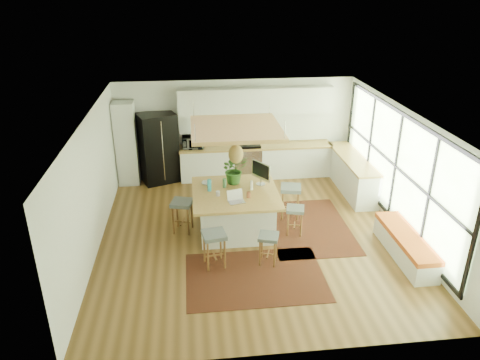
{
  "coord_description": "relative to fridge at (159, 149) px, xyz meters",
  "views": [
    {
      "loc": [
        -1.22,
        -8.59,
        5.16
      ],
      "look_at": [
        -0.2,
        0.5,
        1.1
      ],
      "focal_mm": 34.08,
      "sensor_mm": 36.0,
      "label": 1
    }
  ],
  "objects": [
    {
      "name": "wall_left",
      "position": [
        -1.13,
        -3.2,
        0.42
      ],
      "size": [
        0.0,
        7.0,
        7.0
      ],
      "primitive_type": "plane",
      "rotation": [
        1.57,
        0.0,
        1.57
      ],
      "color": "silver",
      "rests_on": "ground"
    },
    {
      "name": "range",
      "position": [
        2.42,
        -0.02,
        -0.43
      ],
      "size": [
        0.76,
        0.62,
        1.0
      ],
      "primitive_type": null,
      "color": "#A5A5AA",
      "rests_on": "floor"
    },
    {
      "name": "stool_left_side",
      "position": [
        0.63,
        -2.87,
        -0.57
      ],
      "size": [
        0.53,
        0.53,
        0.74
      ],
      "primitive_type": null,
      "rotation": [
        0.0,
        0.0,
        -1.83
      ],
      "color": "#4C5454",
      "rests_on": "floor"
    },
    {
      "name": "wall_front",
      "position": [
        2.12,
        -6.7,
        0.42
      ],
      "size": [
        6.5,
        0.0,
        6.5
      ],
      "primitive_type": "plane",
      "rotation": [
        -1.57,
        0.0,
        0.0
      ],
      "color": "silver",
      "rests_on": "ground"
    },
    {
      "name": "window_bench",
      "position": [
        5.07,
        -4.4,
        -0.68
      ],
      "size": [
        0.52,
        2.0,
        0.5
      ],
      "primitive_type": null,
      "color": "silver",
      "rests_on": "floor"
    },
    {
      "name": "stool_near_right",
      "position": [
        2.29,
        -4.31,
        -0.57
      ],
      "size": [
        0.47,
        0.47,
        0.63
      ],
      "primitive_type": null,
      "rotation": [
        0.0,
        0.0,
        -0.3
      ],
      "color": "#4C5454",
      "rests_on": "floor"
    },
    {
      "name": "upper_cabinets",
      "position": [
        2.67,
        0.12,
        1.22
      ],
      "size": [
        4.2,
        0.34,
        0.7
      ],
      "primitive_type": "cube",
      "color": "silver",
      "rests_on": "wall_back"
    },
    {
      "name": "microwave",
      "position": [
        0.94,
        -0.0,
        0.2
      ],
      "size": [
        0.59,
        0.33,
        0.4
      ],
      "primitive_type": "imported",
      "rotation": [
        0.0,
        0.0,
        0.0
      ],
      "color": "#A5A5AA",
      "rests_on": "back_counter_top"
    },
    {
      "name": "back_counter_top",
      "position": [
        2.67,
        -0.02,
        -0.03
      ],
      "size": [
        4.24,
        0.64,
        0.05
      ],
      "primitive_type": "cube",
      "color": "olive",
      "rests_on": "back_counter_base"
    },
    {
      "name": "island_plant",
      "position": [
        1.82,
        -2.45,
        0.26
      ],
      "size": [
        0.76,
        0.8,
        0.5
      ],
      "primitive_type": "imported",
      "rotation": [
        0.0,
        0.0,
        0.35
      ],
      "color": "#1E4C19",
      "rests_on": "island"
    },
    {
      "name": "ceiling",
      "position": [
        2.12,
        -3.2,
        1.78
      ],
      "size": [
        7.0,
        7.0,
        0.0
      ],
      "primitive_type": "plane",
      "rotation": [
        3.14,
        0.0,
        0.0
      ],
      "color": "white",
      "rests_on": "ground"
    },
    {
      "name": "backsplash",
      "position": [
        2.67,
        0.28,
        0.43
      ],
      "size": [
        4.2,
        0.02,
        0.8
      ],
      "primitive_type": "cube",
      "color": "white",
      "rests_on": "wall_back"
    },
    {
      "name": "back_counter_base",
      "position": [
        2.67,
        -0.02,
        -0.49
      ],
      "size": [
        4.2,
        0.6,
        0.88
      ],
      "primitive_type": "cube",
      "color": "silver",
      "rests_on": "floor"
    },
    {
      "name": "wall_right",
      "position": [
        5.37,
        -3.2,
        0.42
      ],
      "size": [
        0.0,
        7.0,
        7.0
      ],
      "primitive_type": "plane",
      "rotation": [
        1.57,
        0.0,
        -1.57
      ],
      "color": "silver",
      "rests_on": "ground"
    },
    {
      "name": "island_bottle_1",
      "position": [
        1.39,
        -3.08,
        0.1
      ],
      "size": [
        0.07,
        0.07,
        0.19
      ],
      "primitive_type": "cylinder",
      "color": "white",
      "rests_on": "island"
    },
    {
      "name": "stool_near_left",
      "position": [
        1.24,
        -4.28,
        -0.57
      ],
      "size": [
        0.5,
        0.5,
        0.73
      ],
      "primitive_type": null,
      "rotation": [
        0.0,
        0.0,
        0.17
      ],
      "color": "#4C5454",
      "rests_on": "floor"
    },
    {
      "name": "laptop",
      "position": [
        1.77,
        -3.43,
        0.12
      ],
      "size": [
        0.41,
        0.42,
        0.25
      ],
      "primitive_type": null,
      "rotation": [
        0.0,
        0.0,
        0.24
      ],
      "color": "#A5A5AA",
      "rests_on": "island"
    },
    {
      "name": "right_counter_top",
      "position": [
        5.05,
        -1.2,
        -0.03
      ],
      "size": [
        0.64,
        2.54,
        0.05
      ],
      "primitive_type": "cube",
      "color": "olive",
      "rests_on": "right_counter_base"
    },
    {
      "name": "floor",
      "position": [
        2.12,
        -3.2,
        -0.93
      ],
      "size": [
        7.0,
        7.0,
        0.0
      ],
      "primitive_type": "plane",
      "color": "#573A18",
      "rests_on": "ground"
    },
    {
      "name": "wall_back",
      "position": [
        2.12,
        0.3,
        0.42
      ],
      "size": [
        6.5,
        0.0,
        6.5
      ],
      "primitive_type": "plane",
      "rotation": [
        1.57,
        0.0,
        0.0
      ],
      "color": "silver",
      "rests_on": "ground"
    },
    {
      "name": "island_bottle_4",
      "position": [
        1.59,
        -2.68,
        0.1
      ],
      "size": [
        0.07,
        0.07,
        0.19
      ],
      "primitive_type": "cylinder",
      "color": "#4A7C50",
      "rests_on": "island"
    },
    {
      "name": "island_bowl",
      "position": [
        1.2,
        -2.47,
        0.03
      ],
      "size": [
        0.27,
        0.27,
        0.06
      ],
      "primitive_type": "imported",
      "rotation": [
        0.0,
        0.0,
        -0.22
      ],
      "color": "white",
      "rests_on": "island"
    },
    {
      "name": "island_bottle_2",
      "position": [
        2.04,
        -3.23,
        0.1
      ],
      "size": [
        0.07,
        0.07,
        0.19
      ],
      "primitive_type": "cylinder",
      "color": "brown",
      "rests_on": "island"
    },
    {
      "name": "pantry",
      "position": [
        -0.83,
        -0.02,
        0.2
      ],
      "size": [
        0.55,
        0.6,
        2.25
      ],
      "primitive_type": "cube",
      "color": "silver",
      "rests_on": "floor"
    },
    {
      "name": "island_bottle_3",
      "position": [
        2.14,
        -2.88,
        0.1
      ],
      "size": [
        0.07,
        0.07,
        0.19
      ],
      "primitive_type": "cylinder",
      "color": "white",
      "rests_on": "island"
    },
    {
      "name": "rug_right",
      "position": [
        3.44,
        -3.01,
        -0.92
      ],
      "size": [
        1.8,
        2.6,
        0.01
      ],
      "primitive_type": "cube",
      "color": "black",
      "rests_on": "floor"
    },
    {
      "name": "stool_right_front",
      "position": [
        3.06,
        -3.25,
        -0.57
      ],
      "size": [
        0.46,
        0.46,
        0.63
      ],
      "primitive_type": null,
      "rotation": [
        0.0,
        0.0,
        1.32
      ],
      "color": "#4C5454",
      "rests_on": "floor"
    },
    {
      "name": "island",
      "position": [
        1.79,
        -2.93,
        -0.46
      ],
      "size": [
        1.85,
        1.85,
        0.93
      ],
      "primitive_type": null,
      "color": "olive",
      "rests_on": "floor"
    },
    {
      "name": "ceiling_panel",
      "position": [
        1.82,
        -2.8,
        1.12
      ],
      "size": [
        1.86,
        1.86,
        0.8
      ],
      "primitive_type": null,
      "color": "olive",
      "rests_on": "ceiling"
    },
    {
      "name": "right_counter_base",
      "position": [
        5.05,
        -1.2,
        -0.49
      ],
      "size": [
        0.6,
        2.5,
        0.88
      ],
      "primitive_type": "cube",
      "color": "silver",
      "rests_on": "floor"
    },
    {
      "name": "rug_near",
      "position": [
        1.98,
        -4.76,
        -0.92
      ],
      "size": [
        2.6,
        1.8,
        0.01
      ],
      "primitive_type": "cube",
      "color": "black",
      "rests_on": "floor"
    },
    {
      "name": "stool_right_back",
      "position": [
        3.13,
        -2.48,
        -0.57
      ],
      "size": [
        0.55,
        0.55,
        0.78
      ],
      "primitive_type": null,
      "rotation": [
        0.0,
        0.0,
        1.35
      ],
      "color": "#4C5454",
      "rests_on": "floor"
    },
    {
      "name": "monitor",
      "position": [
        2.4,
        -2.61,
        0.26
      ],
      "size": [
        0.5,
        0.6,
        0.54
      ],
      "primitive_type": null,
      "rotation": [
        0.0,
        0.0,
        -0.98
      ],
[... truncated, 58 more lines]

